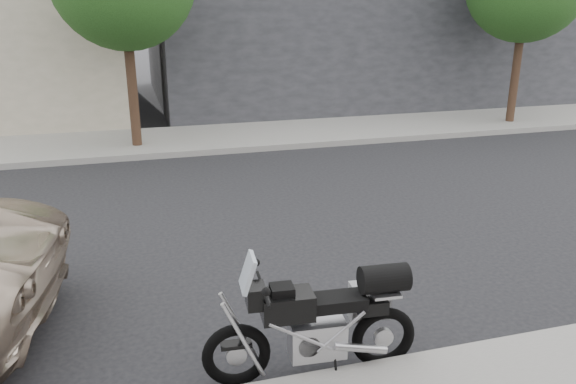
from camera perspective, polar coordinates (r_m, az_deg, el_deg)
The scene contains 4 objects.
ground at distance 9.32m, azimuth -1.44°, elevation -3.70°, with size 120.00×120.00×0.00m, color black.
far_sidewalk at distance 15.40m, azimuth -7.62°, elevation 5.43°, with size 44.00×3.00×0.15m, color gray.
far_building_dark at distance 23.69m, azimuth 7.04°, elevation 18.35°, with size 16.00×11.00×7.00m.
motorcycle at distance 5.65m, azimuth 3.86°, elevation -12.85°, with size 2.16×0.70×1.36m.
Camera 1 is at (2.16, 8.35, 3.53)m, focal length 35.00 mm.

